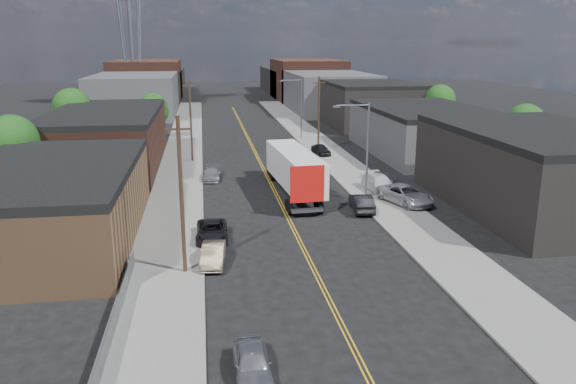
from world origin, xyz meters
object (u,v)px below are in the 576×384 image
object	(u,v)px
car_left_a	(252,363)
car_left_c	(212,231)
semi_truck	(292,167)
car_left_d	(211,174)
car_left_b	(213,254)
car_right_lot_a	(405,195)
car_right_lot_c	(321,149)
car_right_oncoming	(362,203)
car_right_lot_b	(379,183)

from	to	relation	value
car_left_a	car_left_c	world-z (taller)	car_left_c
semi_truck	car_left_d	distance (m)	10.15
car_left_a	car_left_b	bearing A→B (deg)	95.69
car_left_a	semi_truck	bearing A→B (deg)	77.58
car_left_b	car_right_lot_a	xyz separation A→B (m)	(17.40, 11.54, 0.28)
car_left_c	car_right_lot_a	size ratio (longest dim) A/B	0.83
car_left_d	car_right_lot_c	xyz separation A→B (m)	(14.26, 11.06, 0.19)
car_left_c	car_right_lot_a	bearing A→B (deg)	22.73
car_left_b	car_right_lot_c	bearing A→B (deg)	73.14
car_left_d	car_right_lot_c	size ratio (longest dim) A/B	1.11
semi_truck	car_right_lot_a	bearing A→B (deg)	-36.50
semi_truck	car_right_lot_a	xyz separation A→B (m)	(9.41, -5.99, -1.55)
car_right_lot_a	semi_truck	bearing A→B (deg)	128.11
semi_truck	car_right_oncoming	world-z (taller)	semi_truck
car_left_b	car_right_lot_b	xyz separation A→B (m)	(16.40, 15.97, 0.26)
car_left_d	car_right_oncoming	xyz separation A→B (m)	(12.66, -13.66, 0.12)
car_left_c	car_left_d	size ratio (longest dim) A/B	1.11
car_left_c	car_left_b	bearing A→B (deg)	-88.59
car_right_lot_c	car_left_b	bearing A→B (deg)	-122.33
semi_truck	car_right_oncoming	xyz separation A→B (m)	(5.01, -7.26, -1.75)
car_right_lot_c	car_left_c	bearing A→B (deg)	-125.45
car_left_b	car_right_lot_c	world-z (taller)	car_right_lot_c
car_left_b	car_right_lot_a	distance (m)	20.88
semi_truck	car_left_b	world-z (taller)	semi_truck
semi_truck	car_left_c	distance (m)	15.18
car_left_b	car_right_oncoming	size ratio (longest dim) A/B	0.90
car_left_b	car_right_lot_a	bearing A→B (deg)	39.34
car_left_c	car_right_oncoming	world-z (taller)	car_right_oncoming
semi_truck	car_right_lot_b	xyz separation A→B (m)	(8.41, -1.55, -1.57)
car_right_oncoming	car_right_lot_a	distance (m)	4.59
semi_truck	car_right_lot_b	distance (m)	8.70
car_right_oncoming	car_right_lot_c	xyz separation A→B (m)	(1.60, 24.72, 0.06)
car_left_d	car_right_lot_a	distance (m)	21.08
car_right_lot_c	car_right_oncoming	bearing A→B (deg)	-103.38
semi_truck	car_right_lot_a	size ratio (longest dim) A/B	2.88
car_left_c	car_right_lot_b	xyz separation A→B (m)	(16.40, 11.23, 0.26)
car_right_lot_a	car_right_lot_b	bearing A→B (deg)	83.28
car_right_lot_b	car_right_lot_a	bearing A→B (deg)	-82.22
car_left_a	car_left_b	xyz separation A→B (m)	(-1.40, 13.26, 0.01)
car_left_b	car_right_lot_c	xyz separation A→B (m)	(14.60, 34.99, 0.14)
car_right_oncoming	car_right_lot_c	bearing A→B (deg)	-88.30
car_left_d	car_right_lot_b	world-z (taller)	car_right_lot_b
car_left_b	car_left_d	distance (m)	23.93
car_left_c	car_right_oncoming	xyz separation A→B (m)	(13.00, 5.52, 0.08)
car_left_b	car_right_lot_b	bearing A→B (deg)	50.03
car_right_oncoming	car_right_lot_a	world-z (taller)	car_right_lot_a
car_left_c	car_left_d	xyz separation A→B (m)	(0.34, 19.18, -0.04)
semi_truck	car_right_lot_b	world-z (taller)	semi_truck
car_left_a	car_left_d	size ratio (longest dim) A/B	0.90
car_left_c	car_left_a	bearing A→B (deg)	-84.14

